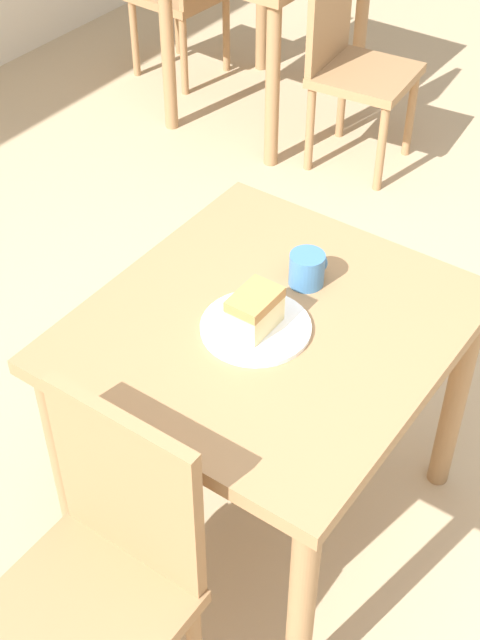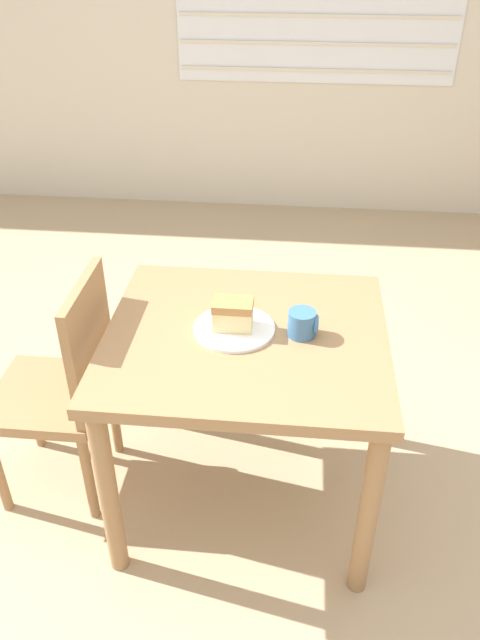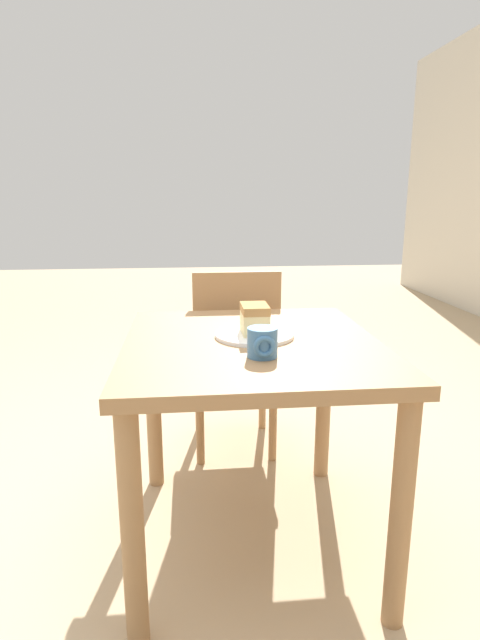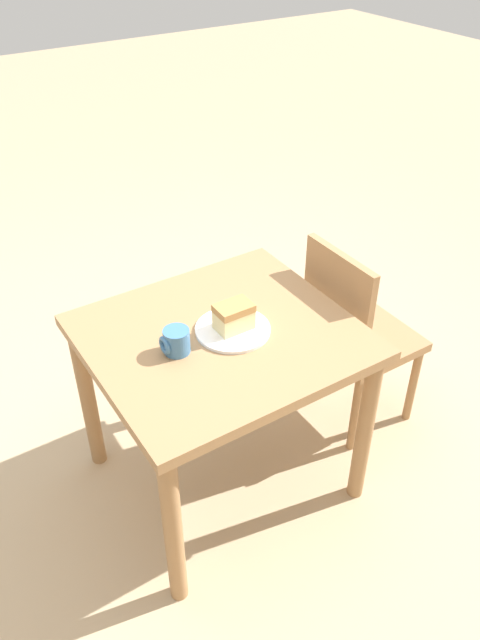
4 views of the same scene
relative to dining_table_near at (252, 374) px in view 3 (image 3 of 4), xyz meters
The scene contains 6 objects.
ground_plane 0.69m from the dining_table_near, 90.70° to the right, with size 14.00×14.00×0.00m, color tan.
dining_table_near is the anchor object (origin of this frame).
chair_near_window 0.64m from the dining_table_near, behind, with size 0.38×0.38×0.86m.
plate 0.13m from the dining_table_near, 164.36° to the left, with size 0.25×0.25×0.01m.
cake_slice 0.18m from the dining_table_near, 164.66° to the left, with size 0.12×0.08×0.09m.
coffee_mug 0.23m from the dining_table_near, ahead, with size 0.09×0.09×0.08m.
Camera 3 is at (1.50, 0.13, 1.15)m, focal length 28.00 mm.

